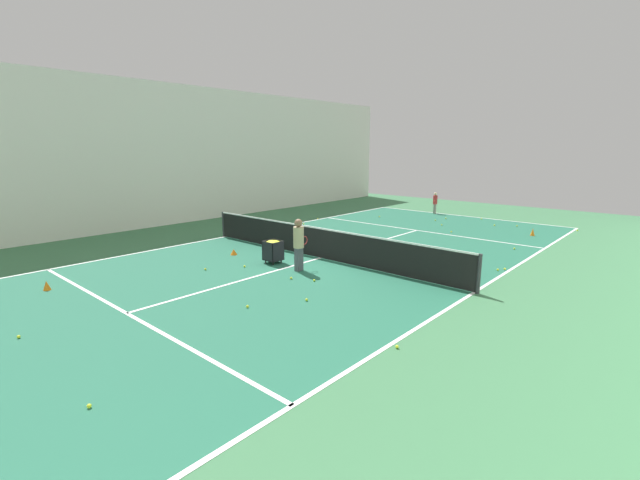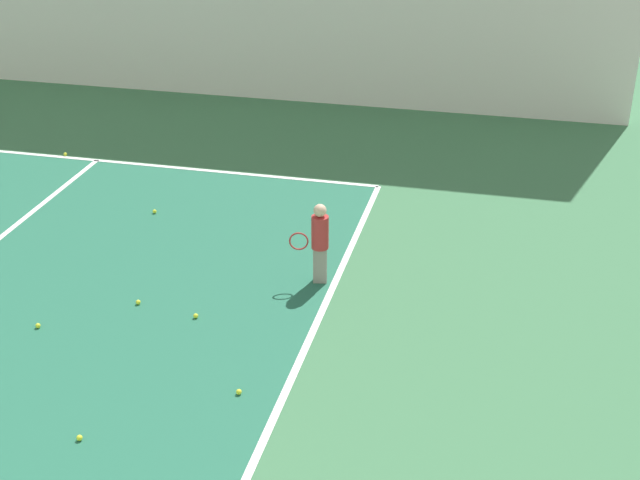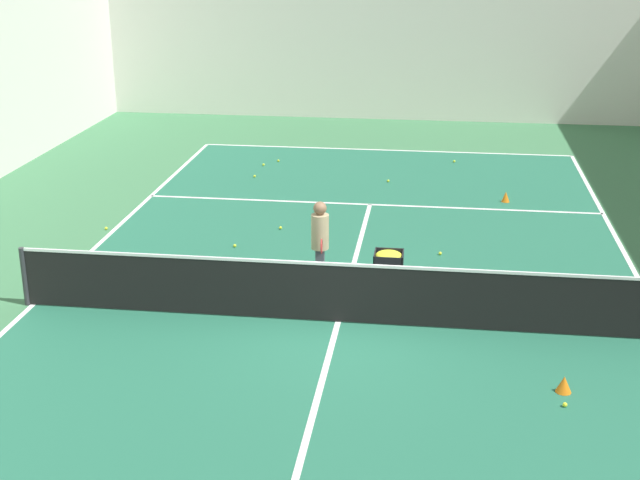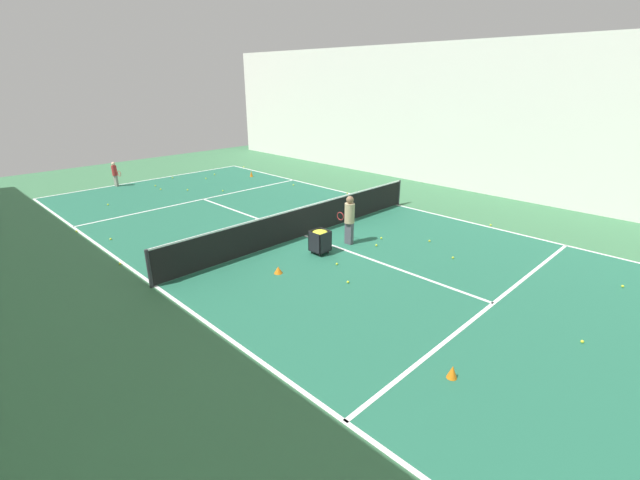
# 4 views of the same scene
# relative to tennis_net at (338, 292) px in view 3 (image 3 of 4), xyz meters

# --- Properties ---
(ground_plane) EXTENTS (38.04, 38.04, 0.00)m
(ground_plane) POSITION_rel_tennis_net_xyz_m (0.00, 0.00, -0.56)
(ground_plane) COLOR #3D754C
(court_playing_area) EXTENTS (11.06, 24.95, 0.00)m
(court_playing_area) POSITION_rel_tennis_net_xyz_m (0.00, 0.00, -0.56)
(court_playing_area) COLOR #23664C
(court_playing_area) RESTS_ON ground
(line_baseline_far) EXTENTS (11.06, 0.10, 0.00)m
(line_baseline_far) POSITION_rel_tennis_net_xyz_m (0.00, 12.47, -0.56)
(line_baseline_far) COLOR white
(line_baseline_far) RESTS_ON ground
(line_sideline_left) EXTENTS (0.10, 24.95, 0.00)m
(line_sideline_left) POSITION_rel_tennis_net_xyz_m (-5.53, 0.00, -0.56)
(line_sideline_left) COLOR white
(line_sideline_left) RESTS_ON ground
(line_service_far) EXTENTS (11.06, 0.10, 0.00)m
(line_service_far) POSITION_rel_tennis_net_xyz_m (0.00, 6.86, -0.56)
(line_service_far) COLOR white
(line_service_far) RESTS_ON ground
(line_centre_service) EXTENTS (0.10, 13.72, 0.00)m
(line_centre_service) POSITION_rel_tennis_net_xyz_m (0.00, 0.00, -0.56)
(line_centre_service) COLOR white
(line_centre_service) RESTS_ON ground
(hall_enclosure_far) EXTENTS (20.15, 0.15, 6.87)m
(hall_enclosure_far) POSITION_rel_tennis_net_xyz_m (0.00, 17.10, 2.87)
(hall_enclosure_far) COLOR silver
(hall_enclosure_far) RESTS_ON ground
(tennis_net) EXTENTS (11.36, 0.10, 1.09)m
(tennis_net) POSITION_rel_tennis_net_xyz_m (0.00, 0.00, 0.00)
(tennis_net) COLOR #2D2D33
(tennis_net) RESTS_ON ground
(coach_at_net) EXTENTS (0.35, 0.66, 1.66)m
(coach_at_net) POSITION_rel_tennis_net_xyz_m (-0.53, 1.60, 0.39)
(coach_at_net) COLOR #4C4C56
(coach_at_net) RESTS_ON ground
(ball_cart) EXTENTS (0.54, 0.52, 0.78)m
(ball_cart) POSITION_rel_tennis_net_xyz_m (0.76, 1.52, -0.02)
(ball_cart) COLOR black
(ball_cart) RESTS_ON ground
(training_cone_1) EXTENTS (0.25, 0.25, 0.21)m
(training_cone_1) POSITION_rel_tennis_net_xyz_m (2.66, 1.72, -0.46)
(training_cone_1) COLOR orange
(training_cone_1) RESTS_ON ground
(training_cone_2) EXTENTS (0.23, 0.23, 0.25)m
(training_cone_2) POSITION_rel_tennis_net_xyz_m (3.55, -1.98, -0.43)
(training_cone_2) COLOR orange
(training_cone_2) RESTS_ON ground
(training_cone_3) EXTENTS (0.20, 0.20, 0.26)m
(training_cone_3) POSITION_rel_tennis_net_xyz_m (3.30, 7.54, -0.43)
(training_cone_3) COLOR orange
(training_cone_3) RESTS_ON ground
(tennis_ball_0) EXTENTS (0.07, 0.07, 0.07)m
(tennis_ball_0) POSITION_rel_tennis_net_xyz_m (-0.99, 2.41, -0.53)
(tennis_ball_0) COLOR yellow
(tennis_ball_0) RESTS_ON ground
(tennis_ball_1) EXTENTS (0.07, 0.07, 0.07)m
(tennis_ball_1) POSITION_rel_tennis_net_xyz_m (2.08, 11.26, -0.53)
(tennis_ball_1) COLOR yellow
(tennis_ball_1) RESTS_ON ground
(tennis_ball_2) EXTENTS (0.07, 0.07, 0.07)m
(tennis_ball_2) POSITION_rel_tennis_net_xyz_m (-2.95, 10.65, -0.53)
(tennis_ball_2) COLOR yellow
(tennis_ball_2) RESTS_ON ground
(tennis_ball_4) EXTENTS (0.07, 0.07, 0.07)m
(tennis_ball_4) POSITION_rel_tennis_net_xyz_m (-2.60, 3.45, -0.53)
(tennis_ball_4) COLOR yellow
(tennis_ball_4) RESTS_ON ground
(tennis_ball_12) EXTENTS (0.07, 0.07, 0.07)m
(tennis_ball_12) POSITION_rel_tennis_net_xyz_m (-5.71, 4.18, -0.53)
(tennis_ball_12) COLOR yellow
(tennis_ball_12) RESTS_ON ground
(tennis_ball_13) EXTENTS (0.07, 0.07, 0.07)m
(tennis_ball_13) POSITION_rel_tennis_net_xyz_m (0.32, 8.93, -0.53)
(tennis_ball_13) COLOR yellow
(tennis_ball_13) RESTS_ON ground
(tennis_ball_17) EXTENTS (0.07, 0.07, 0.07)m
(tennis_ball_17) POSITION_rel_tennis_net_xyz_m (-3.29, 10.16, -0.53)
(tennis_ball_17) COLOR yellow
(tennis_ball_17) RESTS_ON ground
(tennis_ball_18) EXTENTS (0.07, 0.07, 0.07)m
(tennis_ball_18) POSITION_rel_tennis_net_xyz_m (-1.84, 4.74, -0.53)
(tennis_ball_18) COLOR yellow
(tennis_ball_18) RESTS_ON ground
(tennis_ball_20) EXTENTS (0.07, 0.07, 0.07)m
(tennis_ball_20) POSITION_rel_tennis_net_xyz_m (-3.29, 8.92, -0.53)
(tennis_ball_20) COLOR yellow
(tennis_ball_20) RESTS_ON ground
(tennis_ball_22) EXTENTS (0.07, 0.07, 0.07)m
(tennis_ball_22) POSITION_rel_tennis_net_xyz_m (1.72, 3.55, -0.53)
(tennis_ball_22) COLOR yellow
(tennis_ball_22) RESTS_ON ground
(tennis_ball_24) EXTENTS (0.07, 0.07, 0.07)m
(tennis_ball_24) POSITION_rel_tennis_net_xyz_m (1.05, 2.52, -0.53)
(tennis_ball_24) COLOR yellow
(tennis_ball_24) RESTS_ON ground
(tennis_ball_25) EXTENTS (0.07, 0.07, 0.07)m
(tennis_ball_25) POSITION_rel_tennis_net_xyz_m (3.52, -2.42, -0.53)
(tennis_ball_25) COLOR yellow
(tennis_ball_25) RESTS_ON ground
(tennis_ball_27) EXTENTS (0.07, 0.07, 0.07)m
(tennis_ball_27) POSITION_rel_tennis_net_xyz_m (-1.65, 2.12, -0.53)
(tennis_ball_27) COLOR yellow
(tennis_ball_27) RESTS_ON ground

